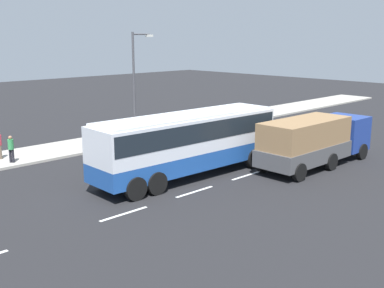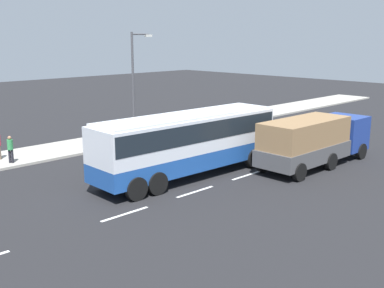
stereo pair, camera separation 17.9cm
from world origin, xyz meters
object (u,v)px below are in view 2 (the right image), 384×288
object	(u,v)px
cargo_truck	(315,139)
pedestrian_at_crossing	(10,148)
street_lamp	(135,79)
coach_bus	(188,138)

from	to	relation	value
cargo_truck	pedestrian_at_crossing	xyz separation A→B (m)	(-12.31, 12.26, -0.50)
cargo_truck	street_lamp	distance (m)	12.95
street_lamp	pedestrian_at_crossing	bearing A→B (deg)	179.75
cargo_truck	street_lamp	size ratio (longest dim) A/B	1.13
cargo_truck	pedestrian_at_crossing	distance (m)	17.38
pedestrian_at_crossing	street_lamp	size ratio (longest dim) A/B	0.21
cargo_truck	coach_bus	bearing A→B (deg)	153.18
coach_bus	pedestrian_at_crossing	world-z (taller)	coach_bus
cargo_truck	street_lamp	xyz separation A→B (m)	(-3.23, 12.22, 2.83)
coach_bus	street_lamp	bearing A→B (deg)	70.53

